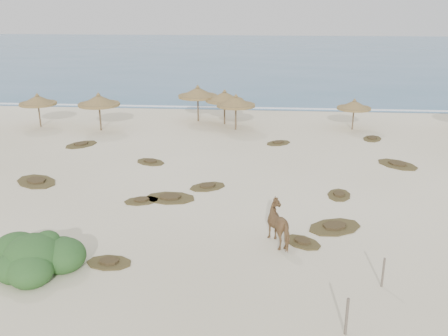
{
  "coord_description": "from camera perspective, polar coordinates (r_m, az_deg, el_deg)",
  "views": [
    {
      "loc": [
        3.26,
        -19.77,
        9.58
      ],
      "look_at": [
        1.2,
        5.0,
        1.16
      ],
      "focal_mm": 40.0,
      "sensor_mm": 36.0,
      "label": 1
    }
  ],
  "objects": [
    {
      "name": "ground",
      "position": [
        22.21,
        -4.19,
        -6.9
      ],
      "size": [
        160.0,
        160.0,
        0.0
      ],
      "primitive_type": "plane",
      "color": "#FAEDCE",
      "rests_on": "ground"
    },
    {
      "name": "ocean",
      "position": [
        95.31,
        2.85,
        12.91
      ],
      "size": [
        200.0,
        100.0,
        0.01
      ],
      "primitive_type": "cube",
      "color": "#2C6286",
      "rests_on": "ground"
    },
    {
      "name": "foam_line",
      "position": [
        46.88,
        0.68,
        6.92
      ],
      "size": [
        70.0,
        0.6,
        0.01
      ],
      "primitive_type": "cube",
      "color": "white",
      "rests_on": "ground"
    },
    {
      "name": "palapa_0",
      "position": [
        41.9,
        -20.52,
        7.24
      ],
      "size": [
        3.14,
        3.14,
        2.7
      ],
      "rotation": [
        0.0,
        0.0,
        -0.09
      ],
      "color": "brown",
      "rests_on": "ground"
    },
    {
      "name": "palapa_1",
      "position": [
        39.29,
        -14.12,
        7.45
      ],
      "size": [
        4.07,
        4.07,
        2.95
      ],
      "rotation": [
        0.0,
        0.0,
        -0.37
      ],
      "color": "brown",
      "rests_on": "ground"
    },
    {
      "name": "palapa_2",
      "position": [
        41.17,
        -3.02,
        8.57
      ],
      "size": [
        3.93,
        3.93,
        3.03
      ],
      "rotation": [
        0.0,
        0.0,
        -0.24
      ],
      "color": "brown",
      "rests_on": "ground"
    },
    {
      "name": "palapa_3",
      "position": [
        40.07,
        0.07,
        8.11
      ],
      "size": [
        4.0,
        4.0,
        2.85
      ],
      "rotation": [
        0.0,
        0.0,
        0.41
      ],
      "color": "brown",
      "rests_on": "ground"
    },
    {
      "name": "palapa_4",
      "position": [
        38.34,
        1.37,
        7.56
      ],
      "size": [
        3.93,
        3.93,
        2.8
      ],
      "rotation": [
        0.0,
        0.0,
        -0.4
      ],
      "color": "brown",
      "rests_on": "ground"
    },
    {
      "name": "palapa_5",
      "position": [
        39.7,
        14.65,
        6.94
      ],
      "size": [
        3.19,
        3.19,
        2.45
      ],
      "rotation": [
        0.0,
        0.0,
        0.25
      ],
      "color": "brown",
      "rests_on": "ground"
    },
    {
      "name": "horse",
      "position": [
        20.66,
        6.57,
        -6.39
      ],
      "size": [
        1.74,
        2.24,
        1.72
      ],
      "primitive_type": "imported",
      "rotation": [
        0.0,
        0.0,
        3.6
      ],
      "color": "olive",
      "rests_on": "ground"
    },
    {
      "name": "fence_post_near",
      "position": [
        15.92,
        13.85,
        -16.15
      ],
      "size": [
        0.1,
        0.1,
        1.24
      ],
      "primitive_type": "cylinder",
      "rotation": [
        0.0,
        0.0,
        -0.1
      ],
      "color": "#6A5C4F",
      "rests_on": "ground"
    },
    {
      "name": "fence_post_far",
      "position": [
        18.58,
        17.73,
        -11.3
      ],
      "size": [
        0.08,
        0.08,
        1.12
      ],
      "primitive_type": "cylinder",
      "rotation": [
        0.0,
        0.0,
        0.04
      ],
      "color": "#6A5C4F",
      "rests_on": "ground"
    },
    {
      "name": "bush",
      "position": [
        20.02,
        -20.8,
        -9.48
      ],
      "size": [
        3.63,
        3.19,
        1.62
      ],
      "rotation": [
        0.0,
        0.0,
        0.36
      ],
      "color": "#355E28",
      "rests_on": "ground"
    },
    {
      "name": "scrub_1",
      "position": [
        29.44,
        -20.65,
        -1.43
      ],
      "size": [
        3.3,
        3.16,
        0.16
      ],
      "rotation": [
        0.0,
        0.0,
        2.46
      ],
      "color": "brown",
      "rests_on": "ground"
    },
    {
      "name": "scrub_2",
      "position": [
        25.3,
        -9.4,
        -3.68
      ],
      "size": [
        2.02,
        1.66,
        0.16
      ],
      "rotation": [
        0.0,
        0.0,
        0.35
      ],
      "color": "brown",
      "rests_on": "ground"
    },
    {
      "name": "scrub_3",
      "position": [
        26.82,
        -1.89,
        -2.11
      ],
      "size": [
        2.4,
        2.17,
        0.16
      ],
      "rotation": [
        0.0,
        0.0,
        0.55
      ],
      "color": "brown",
      "rests_on": "ground"
    },
    {
      "name": "scrub_4",
      "position": [
        26.35,
        13.02,
        -3.0
      ],
      "size": [
        1.5,
        2.0,
        0.16
      ],
      "rotation": [
        0.0,
        0.0,
        1.38
      ],
      "color": "brown",
      "rests_on": "ground"
    },
    {
      "name": "scrub_5",
      "position": [
        32.17,
        19.21,
        0.4
      ],
      "size": [
        3.01,
        3.1,
        0.16
      ],
      "rotation": [
        0.0,
        0.0,
        2.29
      ],
      "color": "brown",
      "rests_on": "ground"
    },
    {
      "name": "scrub_6",
      "position": [
        35.98,
        -16.01,
        2.61
      ],
      "size": [
        2.63,
        2.84,
        0.16
      ],
      "rotation": [
        0.0,
        0.0,
        0.96
      ],
      "color": "brown",
      "rests_on": "ground"
    },
    {
      "name": "scrub_7",
      "position": [
        35.19,
        6.23,
        2.88
      ],
      "size": [
        2.25,
        2.14,
        0.16
      ],
      "rotation": [
        0.0,
        0.0,
        0.67
      ],
      "color": "brown",
      "rests_on": "ground"
    },
    {
      "name": "scrub_9",
      "position": [
        25.46,
        -6.18,
        -3.39
      ],
      "size": [
        2.65,
        1.78,
        0.16
      ],
      "rotation": [
        0.0,
        0.0,
        3.1
      ],
      "color": "brown",
      "rests_on": "ground"
    },
    {
      "name": "scrub_10",
      "position": [
        37.64,
        16.58,
        3.25
      ],
      "size": [
        1.84,
        2.24,
        0.16
      ],
      "rotation": [
        0.0,
        0.0,
        1.22
      ],
      "color": "brown",
      "rests_on": "ground"
    },
    {
      "name": "scrub_11",
      "position": [
        19.88,
        -13.0,
        -10.45
      ],
      "size": [
        1.86,
        1.29,
        0.16
      ],
      "rotation": [
        0.0,
        0.0,
        3.06
      ],
      "color": "brown",
      "rests_on": "ground"
    },
    {
      "name": "scrub_12",
      "position": [
        21.13,
        8.95,
        -8.34
      ],
      "size": [
        2.0,
        1.93,
        0.16
      ],
      "rotation": [
        0.0,
        0.0,
        2.44
      ],
      "color": "brown",
      "rests_on": "ground"
    },
    {
      "name": "scrub_13",
      "position": [
        31.2,
        -8.41,
        0.71
      ],
      "size": [
        2.34,
        2.09,
        0.16
      ],
      "rotation": [
        0.0,
        0.0,
        2.63
      ],
      "color": "brown",
      "rests_on": "ground"
    },
    {
      "name": "scrub_14",
      "position": [
        22.71,
        12.53,
        -6.57
      ],
      "size": [
        3.03,
        2.71,
        0.16
      ],
      "rotation": [
        0.0,
        0.0,
        0.53
      ],
      "color": "brown",
      "rests_on": "ground"
    }
  ]
}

